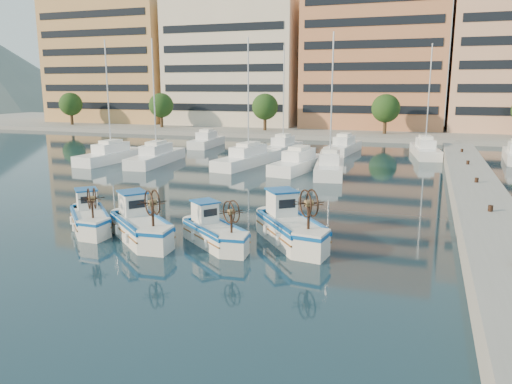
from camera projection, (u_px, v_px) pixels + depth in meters
name	position (u px, v px, depth m)	size (l,w,h in m)	color
ground	(197.00, 244.00, 23.26)	(300.00, 300.00, 0.00)	#183240
quay	(485.00, 214.00, 26.41)	(3.00, 60.00, 1.20)	gray
waterfront	(428.00, 61.00, 78.23)	(180.00, 40.00, 25.60)	gray
yacht_marina	(291.00, 155.00, 49.78)	(40.20, 23.38, 11.50)	white
fishing_boat_a	(90.00, 216.00, 25.54)	(3.76, 3.85, 2.47)	silver
fishing_boat_b	(140.00, 224.00, 23.78)	(4.38, 4.11, 2.76)	silver
fishing_boat_c	(214.00, 231.00, 23.05)	(3.86, 3.55, 2.42)	silver
fishing_boat_d	(290.00, 225.00, 23.38)	(4.26, 4.72, 2.94)	silver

